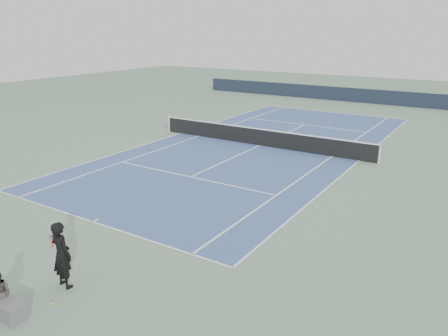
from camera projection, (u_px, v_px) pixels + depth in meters
The scene contains 7 objects.
ground at pixel (260, 146), 24.09m from camera, with size 80.00×80.00×0.00m, color slate.
court_surface at pixel (260, 145), 24.09m from camera, with size 10.97×23.77×0.01m, color #3D5991.
tennis_net at pixel (260, 137), 23.94m from camera, with size 12.90×0.10×1.07m.
windscreen_far at pixel (356, 95), 38.29m from camera, with size 30.00×0.25×1.20m, color black.
tennis_player at pixel (62, 254), 10.68m from camera, with size 0.80×0.54×1.74m.
tennis_ball at pixel (51, 304), 10.15m from camera, with size 0.07×0.07×0.07m, color #C0EA2F.
spectator_bench at pixel (1, 300), 9.74m from camera, with size 1.35×0.90×1.11m.
Camera 1 is at (10.84, -20.75, 6.14)m, focal length 35.00 mm.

